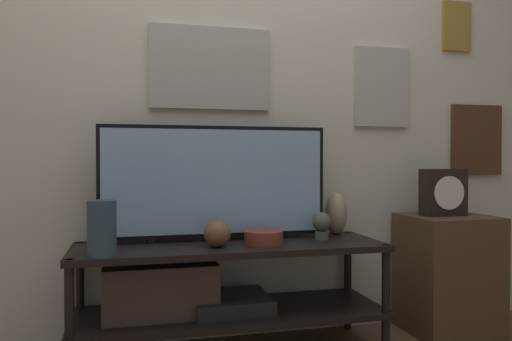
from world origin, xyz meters
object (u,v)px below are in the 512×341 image
object	(u,v)px
vase_wide_bowl	(264,238)
decorative_bust	(322,224)
television	(215,182)
vase_tall_ceramic	(102,228)
vase_urn_stoneware	(336,213)
mantel_clock	(443,192)
vase_round_glass	(217,233)

from	to	relation	value
vase_wide_bowl	decorative_bust	size ratio (longest dim) A/B	1.33
television	vase_tall_ceramic	bearing A→B (deg)	-151.26
vase_tall_ceramic	decorative_bust	xyz separation A→B (m)	(1.04, 0.19, -0.04)
vase_urn_stoneware	vase_tall_ceramic	bearing A→B (deg)	-163.97
mantel_clock	television	bearing A→B (deg)	177.06
television	decorative_bust	size ratio (longest dim) A/B	8.21
vase_tall_ceramic	vase_round_glass	bearing A→B (deg)	12.21
television	vase_round_glass	size ratio (longest dim) A/B	9.01
mantel_clock	vase_wide_bowl	bearing A→B (deg)	-174.24
vase_wide_bowl	vase_tall_ceramic	bearing A→B (deg)	-170.71
vase_wide_bowl	decorative_bust	xyz separation A→B (m)	(0.32, 0.07, 0.04)
decorative_bust	vase_tall_ceramic	bearing A→B (deg)	-169.62
vase_urn_stoneware	mantel_clock	distance (m)	0.59
mantel_clock	decorative_bust	bearing A→B (deg)	-177.47
mantel_clock	vase_round_glass	bearing A→B (deg)	-174.80
vase_round_glass	vase_urn_stoneware	distance (m)	0.72
vase_urn_stoneware	vase_wide_bowl	bearing A→B (deg)	-154.37
vase_wide_bowl	mantel_clock	world-z (taller)	mantel_clock
television	vase_urn_stoneware	distance (m)	0.69
vase_urn_stoneware	mantel_clock	world-z (taller)	mantel_clock
vase_tall_ceramic	decorative_bust	world-z (taller)	vase_tall_ceramic
television	decorative_bust	world-z (taller)	television
vase_wide_bowl	television	bearing A→B (deg)	140.07
decorative_bust	vase_wide_bowl	bearing A→B (deg)	-167.22
vase_tall_ceramic	television	bearing A→B (deg)	28.74
vase_round_glass	vase_tall_ceramic	xyz separation A→B (m)	(-0.50, -0.11, 0.05)
vase_urn_stoneware	mantel_clock	size ratio (longest dim) A/B	0.88
vase_urn_stoneware	vase_wide_bowl	world-z (taller)	vase_urn_stoneware
television	mantel_clock	size ratio (longest dim) A/B	4.43
vase_urn_stoneware	vase_tall_ceramic	size ratio (longest dim) A/B	0.96
mantel_clock	vase_urn_stoneware	bearing A→B (deg)	168.35
vase_round_glass	mantel_clock	bearing A→B (deg)	5.20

